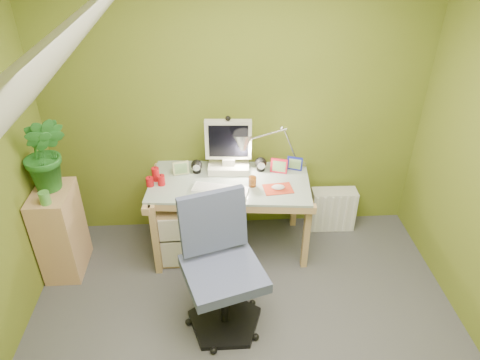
{
  "coord_description": "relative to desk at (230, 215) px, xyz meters",
  "views": [
    {
      "loc": [
        -0.17,
        -1.81,
        2.63
      ],
      "look_at": [
        0.0,
        1.0,
        0.85
      ],
      "focal_mm": 33.0,
      "sensor_mm": 36.0,
      "label": 1
    }
  ],
  "objects": [
    {
      "name": "keyboard",
      "position": [
        -0.08,
        -0.14,
        0.36
      ],
      "size": [
        0.46,
        0.25,
        0.02
      ],
      "primitive_type": "cube",
      "rotation": [
        0.0,
        0.0,
        -0.26
      ],
      "color": "white",
      "rests_on": "desk"
    },
    {
      "name": "speaker_left",
      "position": [
        -0.27,
        0.16,
        0.41
      ],
      "size": [
        0.1,
        0.1,
        0.11
      ],
      "primitive_type": null,
      "rotation": [
        0.0,
        0.0,
        0.1
      ],
      "color": "black",
      "rests_on": "desk"
    },
    {
      "name": "candle_cluster",
      "position": [
        -0.6,
        0.01,
        0.41
      ],
      "size": [
        0.17,
        0.16,
        0.12
      ],
      "primitive_type": null,
      "rotation": [
        0.0,
        0.0,
        0.17
      ],
      "color": "red",
      "rests_on": "desk"
    },
    {
      "name": "slope_ceiling",
      "position": [
        -0.93,
        -1.23,
        1.5
      ],
      "size": [
        1.1,
        3.2,
        1.1
      ],
      "primitive_type": "cube",
      "color": "white",
      "rests_on": "wall_left"
    },
    {
      "name": "side_ledge",
      "position": [
        -1.37,
        -0.18,
        0.03
      ],
      "size": [
        0.28,
        0.44,
        0.76
      ],
      "primitive_type": "cube",
      "color": "tan",
      "rests_on": "floor"
    },
    {
      "name": "mouse",
      "position": [
        0.38,
        -0.14,
        0.37
      ],
      "size": [
        0.11,
        0.08,
        0.04
      ],
      "primitive_type": "ellipsoid",
      "rotation": [
        0.0,
        0.0,
        -0.17
      ],
      "color": "white",
      "rests_on": "mousepad"
    },
    {
      "name": "speaker_right",
      "position": [
        0.27,
        0.16,
        0.41
      ],
      "size": [
        0.11,
        0.11,
        0.12
      ],
      "primitive_type": null,
      "rotation": [
        0.0,
        0.0,
        -0.09
      ],
      "color": "black",
      "rests_on": "desk"
    },
    {
      "name": "photo_frame_red",
      "position": [
        0.42,
        0.12,
        0.41
      ],
      "size": [
        0.14,
        0.06,
        0.12
      ],
      "primitive_type": "cube",
      "rotation": [
        0.0,
        0.0,
        -0.31
      ],
      "color": "red",
      "rests_on": "desk"
    },
    {
      "name": "potted_plant",
      "position": [
        -1.35,
        -0.13,
        0.72
      ],
      "size": [
        0.35,
        0.29,
        0.61
      ],
      "primitive_type": "imported",
      "rotation": [
        0.0,
        0.0,
        -0.06
      ],
      "color": "#226722",
      "rests_on": "side_ledge"
    },
    {
      "name": "amber_tumbler",
      "position": [
        0.18,
        -0.08,
        0.39
      ],
      "size": [
        0.07,
        0.07,
        0.08
      ],
      "primitive_type": "cylinder",
      "rotation": [
        0.0,
        0.0,
        0.17
      ],
      "color": "brown",
      "rests_on": "desk"
    },
    {
      "name": "wall_back",
      "position": [
        0.07,
        0.37,
        0.85
      ],
      "size": [
        3.2,
        0.01,
        2.4
      ],
      "primitive_type": "cube",
      "color": "olive",
      "rests_on": "floor"
    },
    {
      "name": "desk_lamp",
      "position": [
        0.45,
        0.18,
        0.64
      ],
      "size": [
        0.58,
        0.32,
        0.59
      ],
      "primitive_type": null,
      "rotation": [
        0.0,
        0.0,
        0.16
      ],
      "color": "silver",
      "rests_on": "desk"
    },
    {
      "name": "desk",
      "position": [
        0.0,
        0.0,
        0.0
      ],
      "size": [
        1.35,
        0.77,
        0.7
      ],
      "primitive_type": null,
      "rotation": [
        0.0,
        0.0,
        -0.09
      ],
      "color": "tan",
      "rests_on": "floor"
    },
    {
      "name": "task_chair",
      "position": [
        -0.08,
        -0.85,
        0.18
      ],
      "size": [
        0.73,
        0.73,
        1.05
      ],
      "primitive_type": null,
      "rotation": [
        0.0,
        0.0,
        0.31
      ],
      "color": "#41486B",
      "rests_on": "floor"
    },
    {
      "name": "monitor",
      "position": [
        0.0,
        0.18,
        0.59
      ],
      "size": [
        0.37,
        0.23,
        0.49
      ],
      "primitive_type": null,
      "rotation": [
        0.0,
        0.0,
        -0.06
      ],
      "color": "beige",
      "rests_on": "desk"
    },
    {
      "name": "photo_frame_blue",
      "position": [
        0.56,
        0.16,
        0.4
      ],
      "size": [
        0.13,
        0.06,
        0.11
      ],
      "primitive_type": "cube",
      "rotation": [
        0.0,
        0.0,
        -0.35
      ],
      "color": "#151C94",
      "rests_on": "desk"
    },
    {
      "name": "radiator",
      "position": [
        0.97,
        0.23,
        -0.15
      ],
      "size": [
        0.41,
        0.17,
        0.41
      ],
      "primitive_type": "cube",
      "rotation": [
        0.0,
        0.0,
        -0.02
      ],
      "color": "silver",
      "rests_on": "floor"
    },
    {
      "name": "photo_frame_green",
      "position": [
        -0.4,
        0.14,
        0.4
      ],
      "size": [
        0.13,
        0.04,
        0.11
      ],
      "primitive_type": "cube",
      "rotation": [
        0.0,
        0.0,
        0.19
      ],
      "color": "#B9C386",
      "rests_on": "desk"
    },
    {
      "name": "green_cup",
      "position": [
        -1.35,
        -0.33,
        0.47
      ],
      "size": [
        0.09,
        0.09,
        0.1
      ],
      "primitive_type": "cylinder",
      "rotation": [
        0.0,
        0.0,
        0.26
      ],
      "color": "#4D953E",
      "rests_on": "side_ledge"
    },
    {
      "name": "mousepad",
      "position": [
        0.38,
        -0.14,
        0.35
      ],
      "size": [
        0.24,
        0.18,
        0.01
      ],
      "primitive_type": "cube",
      "rotation": [
        0.0,
        0.0,
        0.11
      ],
      "color": "red",
      "rests_on": "desk"
    }
  ]
}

